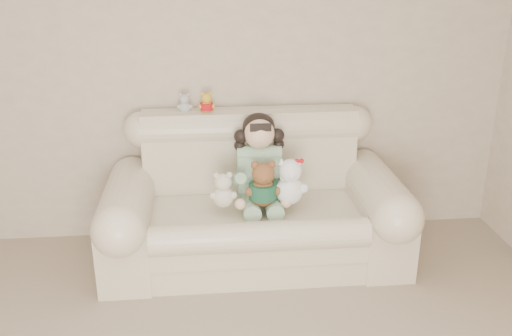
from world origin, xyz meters
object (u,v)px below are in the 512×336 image
object	(u,v)px
brown_teddy	(263,179)
cream_teddy	(223,186)
sofa	(255,194)
white_cat	(290,177)
seated_child	(259,159)

from	to	relation	value
brown_teddy	cream_teddy	world-z (taller)	brown_teddy
brown_teddy	cream_teddy	distance (m)	0.27
sofa	white_cat	world-z (taller)	sofa
seated_child	brown_teddy	xyz separation A→B (m)	(0.00, -0.23, -0.06)
sofa	brown_teddy	world-z (taller)	sofa
brown_teddy	cream_teddy	xyz separation A→B (m)	(-0.27, 0.01, -0.04)
seated_child	sofa	bearing A→B (deg)	-113.87
seated_child	brown_teddy	size ratio (longest dim) A/B	1.76
seated_child	cream_teddy	world-z (taller)	seated_child
brown_teddy	white_cat	world-z (taller)	white_cat
seated_child	brown_teddy	world-z (taller)	seated_child
sofa	brown_teddy	bearing A→B (deg)	-74.49
cream_teddy	white_cat	bearing A→B (deg)	-4.56
brown_teddy	white_cat	bearing A→B (deg)	-4.05
brown_teddy	white_cat	xyz separation A→B (m)	(0.18, 0.02, 0.01)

